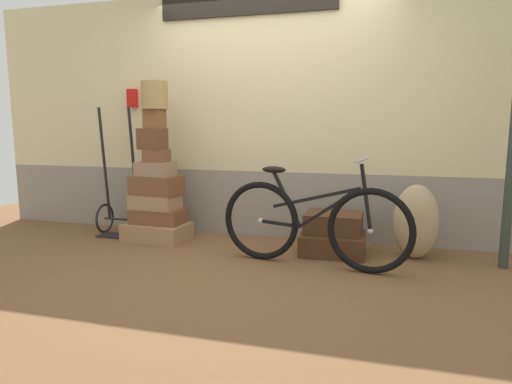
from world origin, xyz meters
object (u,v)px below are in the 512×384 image
suitcase_0 (157,232)px  luggage_trolley (120,208)px  suitcase_1 (159,216)px  suitcase_3 (157,185)px  suitcase_8 (333,243)px  suitcase_4 (155,169)px  suitcase_9 (334,223)px  bicycle (312,224)px  wicker_basket (154,95)px  suitcase_6 (152,139)px  suitcase_2 (155,202)px  suitcase_5 (157,156)px  burlap_sack (416,222)px  suitcase_7 (155,119)px

suitcase_0 → luggage_trolley: size_ratio=0.46×
suitcase_1 → suitcase_3: (-0.01, 0.01, 0.33)m
suitcase_1 → suitcase_8: 1.85m
luggage_trolley → suitcase_4: bearing=-10.7°
suitcase_1 → suitcase_4: 0.50m
suitcase_3 → suitcase_8: 1.93m
suitcase_9 → bicycle: (-0.14, -0.47, 0.09)m
wicker_basket → suitcase_3: bearing=153.3°
bicycle → suitcase_6: bearing=165.9°
suitcase_1 → suitcase_2: 0.16m
suitcase_5 → suitcase_6: bearing=167.4°
bicycle → burlap_sack: bearing=29.2°
suitcase_9 → burlap_sack: size_ratio=0.77×
suitcase_6 → wicker_basket: size_ratio=0.97×
suitcase_6 → burlap_sack: size_ratio=0.40×
burlap_sack → suitcase_2: bearing=-179.1°
luggage_trolley → bicycle: size_ratio=0.84×
luggage_trolley → burlap_sack: luggage_trolley is taller
suitcase_7 → suitcase_8: (1.85, -0.02, -1.18)m
suitcase_2 → bicycle: size_ratio=0.29×
suitcase_0 → suitcase_5: 0.81m
suitcase_3 → suitcase_1: bearing=-20.1°
suitcase_2 → suitcase_5: bearing=-17.8°
suitcase_0 → bicycle: 1.80m
suitcase_7 → suitcase_9: (1.85, 0.02, -0.99)m
suitcase_2 → suitcase_5: suitcase_5 is taller
suitcase_2 → suitcase_5: 0.49m
suitcase_4 → burlap_sack: suitcase_4 is taller
suitcase_1 → suitcase_7: (-0.01, -0.01, 1.02)m
suitcase_5 → wicker_basket: bearing=118.7°
suitcase_1 → suitcase_3: suitcase_3 is taller
bicycle → wicker_basket: bearing=165.1°
suitcase_7 → suitcase_6: bearing=-162.0°
burlap_sack → suitcase_8: bearing=-175.5°
suitcase_8 → wicker_basket: 2.33m
suitcase_2 → suitcase_3: (0.01, 0.02, 0.18)m
suitcase_4 → suitcase_7: (0.01, 0.00, 0.52)m
suitcase_5 → suitcase_6: size_ratio=0.93×
suitcase_0 → suitcase_1: 0.17m
suitcase_0 → suitcase_2: suitcase_2 is taller
suitcase_9 → suitcase_8: bearing=-87.9°
suitcase_1 → bicycle: size_ratio=0.33×
suitcase_0 → luggage_trolley: luggage_trolley is taller
suitcase_6 → wicker_basket: wicker_basket is taller
suitcase_6 → bicycle: 1.93m
suitcase_0 → luggage_trolley: (-0.51, 0.11, 0.21)m
suitcase_3 → suitcase_5: suitcase_5 is taller
suitcase_5 → suitcase_6: (-0.05, 0.01, 0.17)m
suitcase_0 → suitcase_5: bearing=-4.6°
suitcase_0 → suitcase_9: suitcase_9 is taller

